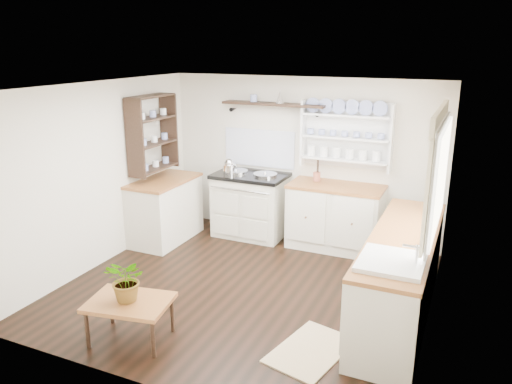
% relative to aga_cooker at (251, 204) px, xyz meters
% --- Properties ---
extents(floor, '(4.00, 3.80, 0.01)m').
position_rel_aga_cooker_xyz_m(floor, '(0.66, -1.57, -0.47)').
color(floor, black).
rests_on(floor, ground).
extents(wall_back, '(4.00, 0.02, 2.30)m').
position_rel_aga_cooker_xyz_m(wall_back, '(0.66, 0.33, 0.68)').
color(wall_back, beige).
rests_on(wall_back, ground).
extents(wall_right, '(0.02, 3.80, 2.30)m').
position_rel_aga_cooker_xyz_m(wall_right, '(2.66, -1.57, 0.68)').
color(wall_right, beige).
rests_on(wall_right, ground).
extents(wall_left, '(0.02, 3.80, 2.30)m').
position_rel_aga_cooker_xyz_m(wall_left, '(-1.34, -1.57, 0.68)').
color(wall_left, beige).
rests_on(wall_left, ground).
extents(ceiling, '(4.00, 3.80, 0.01)m').
position_rel_aga_cooker_xyz_m(ceiling, '(0.66, -1.57, 1.83)').
color(ceiling, white).
rests_on(ceiling, wall_back).
extents(window, '(0.08, 1.55, 1.22)m').
position_rel_aga_cooker_xyz_m(window, '(2.61, -1.42, 1.09)').
color(window, white).
rests_on(window, wall_right).
extents(aga_cooker, '(1.04, 0.72, 0.96)m').
position_rel_aga_cooker_xyz_m(aga_cooker, '(0.00, 0.00, 0.00)').
color(aga_cooker, beige).
rests_on(aga_cooker, floor).
extents(back_cabinets, '(1.27, 0.63, 0.90)m').
position_rel_aga_cooker_xyz_m(back_cabinets, '(1.26, 0.03, -0.01)').
color(back_cabinets, beige).
rests_on(back_cabinets, floor).
extents(right_cabinets, '(0.62, 2.43, 0.90)m').
position_rel_aga_cooker_xyz_m(right_cabinets, '(2.36, -1.47, -0.01)').
color(right_cabinets, beige).
rests_on(right_cabinets, floor).
extents(belfast_sink, '(0.55, 0.60, 0.45)m').
position_rel_aga_cooker_xyz_m(belfast_sink, '(2.36, -2.22, 0.33)').
color(belfast_sink, white).
rests_on(belfast_sink, right_cabinets).
extents(left_cabinets, '(0.62, 1.13, 0.90)m').
position_rel_aga_cooker_xyz_m(left_cabinets, '(-1.04, -0.67, -0.01)').
color(left_cabinets, beige).
rests_on(left_cabinets, floor).
extents(plate_rack, '(1.20, 0.22, 0.90)m').
position_rel_aga_cooker_xyz_m(plate_rack, '(1.31, 0.29, 1.08)').
color(plate_rack, white).
rests_on(plate_rack, wall_back).
extents(high_shelf, '(1.50, 0.29, 0.16)m').
position_rel_aga_cooker_xyz_m(high_shelf, '(0.26, 0.21, 1.44)').
color(high_shelf, black).
rests_on(high_shelf, wall_back).
extents(left_shelving, '(0.28, 0.80, 1.05)m').
position_rel_aga_cooker_xyz_m(left_shelving, '(-1.18, -0.67, 1.08)').
color(left_shelving, black).
rests_on(left_shelving, wall_left).
extents(kettle, '(0.18, 0.18, 0.22)m').
position_rel_aga_cooker_xyz_m(kettle, '(-0.28, -0.12, 0.57)').
color(kettle, silver).
rests_on(kettle, aga_cooker).
extents(utensil_crock, '(0.10, 0.10, 0.12)m').
position_rel_aga_cooker_xyz_m(utensil_crock, '(0.96, 0.11, 0.49)').
color(utensil_crock, '#A2523B').
rests_on(utensil_crock, back_cabinets).
extents(center_table, '(0.85, 0.67, 0.41)m').
position_rel_aga_cooker_xyz_m(center_table, '(0.11, -2.97, -0.11)').
color(center_table, brown).
rests_on(center_table, floor).
extents(potted_plant, '(0.42, 0.38, 0.43)m').
position_rel_aga_cooker_xyz_m(potted_plant, '(0.11, -2.97, 0.15)').
color(potted_plant, '#3F7233').
rests_on(potted_plant, center_table).
extents(floor_rug, '(0.73, 0.95, 0.02)m').
position_rel_aga_cooker_xyz_m(floor_rug, '(1.74, -2.45, -0.47)').
color(floor_rug, '#968557').
rests_on(floor_rug, floor).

